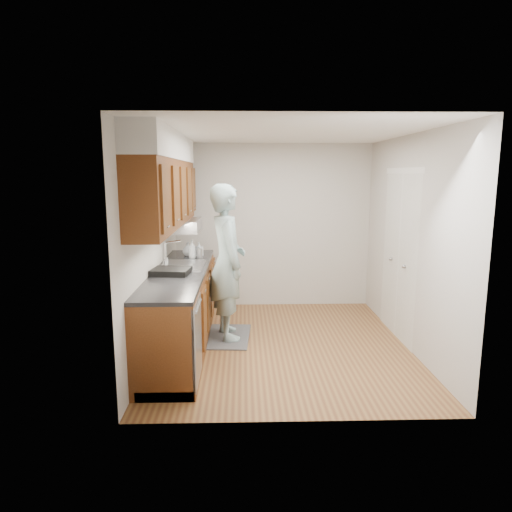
{
  "coord_description": "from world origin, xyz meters",
  "views": [
    {
      "loc": [
        -0.46,
        -5.25,
        2.04
      ],
      "look_at": [
        -0.3,
        0.25,
        1.05
      ],
      "focal_mm": 32.0,
      "sensor_mm": 36.0,
      "label": 1
    }
  ],
  "objects": [
    {
      "name": "soap_bottle_b",
      "position": [
        -1.06,
        0.92,
        1.03
      ],
      "size": [
        0.12,
        0.12,
        0.19
      ],
      "primitive_type": "imported",
      "rotation": [
        0.0,
        0.0,
        -0.58
      ],
      "color": "silver",
      "rests_on": "counter"
    },
    {
      "name": "closet_door",
      "position": [
        1.49,
        0.3,
        1.02
      ],
      "size": [
        0.02,
        1.22,
        2.05
      ],
      "primitive_type": "cube",
      "color": "white",
      "rests_on": "wall_right"
    },
    {
      "name": "soap_bottle_a",
      "position": [
        -1.13,
        0.71,
        1.06
      ],
      "size": [
        0.11,
        0.11,
        0.25
      ],
      "primitive_type": "imported",
      "rotation": [
        0.0,
        0.0,
        -0.12
      ],
      "color": "silver",
      "rests_on": "counter"
    },
    {
      "name": "steel_can",
      "position": [
        -1.03,
        0.68,
        1.01
      ],
      "size": [
        0.09,
        0.09,
        0.14
      ],
      "primitive_type": "cylinder",
      "rotation": [
        0.0,
        0.0,
        -0.31
      ],
      "color": "#A5A5AA",
      "rests_on": "counter"
    },
    {
      "name": "floor_mat",
      "position": [
        -0.66,
        0.28,
        0.01
      ],
      "size": [
        0.6,
        0.94,
        0.02
      ],
      "primitive_type": "cube",
      "rotation": [
        0.0,
        0.0,
        -0.07
      ],
      "color": "#5D5D5F",
      "rests_on": "floor"
    },
    {
      "name": "wall_right",
      "position": [
        1.5,
        0.0,
        1.25
      ],
      "size": [
        0.02,
        3.5,
        2.5
      ],
      "primitive_type": "cube",
      "color": "beige",
      "rests_on": "floor"
    },
    {
      "name": "floor",
      "position": [
        0.0,
        0.0,
        0.0
      ],
      "size": [
        3.5,
        3.5,
        0.0
      ],
      "primitive_type": "plane",
      "color": "brown",
      "rests_on": "ground"
    },
    {
      "name": "wall_back",
      "position": [
        0.0,
        1.75,
        1.25
      ],
      "size": [
        3.0,
        0.02,
        2.5
      ],
      "primitive_type": "cube",
      "color": "beige",
      "rests_on": "floor"
    },
    {
      "name": "upper_cabinets",
      "position": [
        -1.33,
        0.05,
        1.95
      ],
      "size": [
        0.47,
        2.8,
        1.21
      ],
      "color": "brown",
      "rests_on": "wall_left"
    },
    {
      "name": "ceiling",
      "position": [
        0.0,
        0.0,
        2.5
      ],
      "size": [
        3.5,
        3.5,
        0.0
      ],
      "primitive_type": "plane",
      "rotation": [
        3.14,
        0.0,
        0.0
      ],
      "color": "white",
      "rests_on": "wall_left"
    },
    {
      "name": "person",
      "position": [
        -0.66,
        0.28,
        1.1
      ],
      "size": [
        0.68,
        0.87,
        2.17
      ],
      "primitive_type": "imported",
      "rotation": [
        0.0,
        0.0,
        1.81
      ],
      "color": "#91AEB0",
      "rests_on": "floor_mat"
    },
    {
      "name": "dish_rack",
      "position": [
        -1.27,
        -0.25,
        0.97
      ],
      "size": [
        0.45,
        0.39,
        0.06
      ],
      "primitive_type": "cube",
      "rotation": [
        0.0,
        0.0,
        -0.13
      ],
      "color": "black",
      "rests_on": "counter"
    },
    {
      "name": "soap_bottle_c",
      "position": [
        -1.22,
        0.93,
        1.03
      ],
      "size": [
        0.2,
        0.2,
        0.19
      ],
      "primitive_type": "imported",
      "rotation": [
        0.0,
        0.0,
        0.59
      ],
      "color": "silver",
      "rests_on": "counter"
    },
    {
      "name": "counter",
      "position": [
        -1.2,
        -0.0,
        0.49
      ],
      "size": [
        0.64,
        2.8,
        1.3
      ],
      "color": "brown",
      "rests_on": "floor"
    },
    {
      "name": "wall_left",
      "position": [
        -1.5,
        0.0,
        1.25
      ],
      "size": [
        0.02,
        3.5,
        2.5
      ],
      "primitive_type": "cube",
      "color": "beige",
      "rests_on": "floor"
    }
  ]
}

